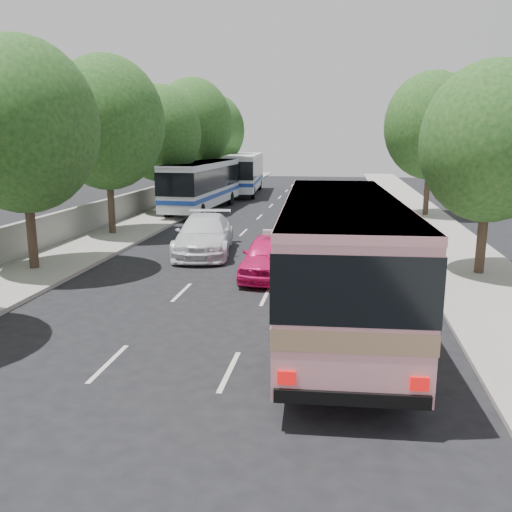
% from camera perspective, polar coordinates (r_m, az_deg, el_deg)
% --- Properties ---
extents(ground, '(120.00, 120.00, 0.00)m').
position_cam_1_polar(ground, '(14.58, -5.12, -8.53)').
color(ground, black).
rests_on(ground, ground).
extents(sidewalk_left, '(4.00, 90.00, 0.15)m').
position_cam_1_polar(sidewalk_left, '(35.62, -10.70, 3.96)').
color(sidewalk_left, '#9E998E').
rests_on(sidewalk_left, ground).
extents(sidewalk_right, '(4.00, 90.00, 0.12)m').
position_cam_1_polar(sidewalk_right, '(33.98, 17.49, 3.17)').
color(sidewalk_right, '#9E998E').
rests_on(sidewalk_right, ground).
extents(low_wall, '(0.30, 90.00, 1.50)m').
position_cam_1_polar(low_wall, '(36.15, -13.46, 5.27)').
color(low_wall, '#9E998E').
rests_on(low_wall, sidewalk_left).
extents(tree_left_b, '(5.70, 5.70, 8.88)m').
position_cam_1_polar(tree_left_b, '(22.48, -23.38, 13.02)').
color(tree_left_b, '#38281E').
rests_on(tree_left_b, ground).
extents(tree_left_c, '(6.00, 6.00, 9.35)m').
position_cam_1_polar(tree_left_c, '(29.68, -15.40, 13.80)').
color(tree_left_c, '#38281E').
rests_on(tree_left_c, ground).
extents(tree_left_d, '(5.52, 5.52, 8.60)m').
position_cam_1_polar(tree_left_d, '(37.10, -10.07, 12.93)').
color(tree_left_d, '#38281E').
rests_on(tree_left_d, ground).
extents(tree_left_e, '(6.30, 6.30, 9.82)m').
position_cam_1_polar(tree_left_e, '(44.74, -6.60, 13.95)').
color(tree_left_e, '#38281E').
rests_on(tree_left_e, ground).
extents(tree_left_f, '(5.88, 5.88, 9.16)m').
position_cam_1_polar(tree_left_f, '(52.53, -4.43, 13.29)').
color(tree_left_f, '#38281E').
rests_on(tree_left_f, ground).
extents(tree_right_near, '(5.10, 5.10, 7.95)m').
position_cam_1_polar(tree_right_near, '(21.82, 23.74, 11.42)').
color(tree_right_near, '#38281E').
rests_on(tree_right_near, ground).
extents(tree_right_far, '(6.00, 6.00, 9.35)m').
position_cam_1_polar(tree_right_far, '(37.59, 18.12, 13.26)').
color(tree_right_far, '#38281E').
rests_on(tree_right_far, ground).
extents(pink_bus, '(3.44, 11.52, 3.64)m').
position_cam_1_polar(pink_bus, '(14.82, 8.81, 0.84)').
color(pink_bus, pink).
rests_on(pink_bus, ground).
extents(pink_taxi, '(1.99, 4.74, 1.60)m').
position_cam_1_polar(pink_taxi, '(20.52, 1.49, 0.05)').
color(pink_taxi, '#E21363').
rests_on(pink_taxi, ground).
extents(white_pickup, '(3.19, 6.19, 1.72)m').
position_cam_1_polar(white_pickup, '(24.65, -5.47, 2.24)').
color(white_pickup, silver).
rests_on(white_pickup, ground).
extents(tour_coach_front, '(3.04, 11.71, 3.47)m').
position_cam_1_polar(tour_coach_front, '(38.76, -5.64, 7.79)').
color(tour_coach_front, silver).
rests_on(tour_coach_front, ground).
extents(tour_coach_rear, '(3.54, 12.28, 3.63)m').
position_cam_1_polar(tour_coach_rear, '(50.54, -1.22, 9.02)').
color(tour_coach_rear, silver).
rests_on(tour_coach_rear, ground).
extents(taxi_roof_sign, '(0.55, 0.19, 0.18)m').
position_cam_1_polar(taxi_roof_sign, '(20.35, 1.50, 2.50)').
color(taxi_roof_sign, silver).
rests_on(taxi_roof_sign, pink_taxi).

